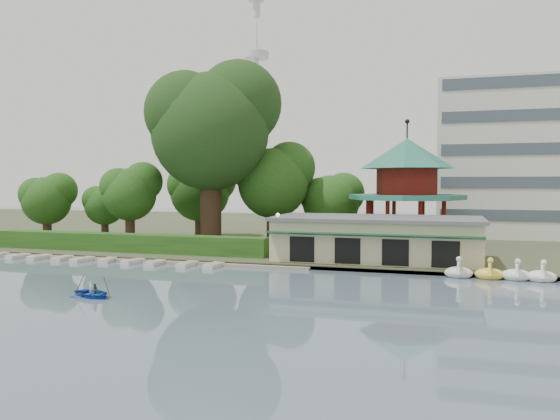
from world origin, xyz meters
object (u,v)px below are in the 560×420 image
at_px(boathouse, 377,238).
at_px(big_tree, 212,122).
at_px(pavilion, 407,182).
at_px(dock, 135,260).
at_px(rowboat_with_passengers, 93,290).

height_order(boathouse, big_tree, big_tree).
height_order(pavilion, big_tree, big_tree).
bearing_deg(big_tree, boathouse, -18.33).
relative_size(pavilion, big_tree, 0.65).
height_order(dock, boathouse, boathouse).
relative_size(boathouse, pavilion, 1.38).
distance_m(boathouse, pavilion, 11.43).
relative_size(big_tree, rowboat_with_passengers, 4.03).
bearing_deg(boathouse, rowboat_with_passengers, -129.34).
bearing_deg(pavilion, dock, -148.34).
xyz_separation_m(dock, rowboat_with_passengers, (5.91, -14.85, 0.33)).
height_order(boathouse, pavilion, pavilion).
relative_size(dock, boathouse, 1.83).
xyz_separation_m(pavilion, rowboat_with_passengers, (-18.09, -29.65, -7.04)).
xyz_separation_m(boathouse, rowboat_with_passengers, (-16.09, -19.63, -1.92)).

